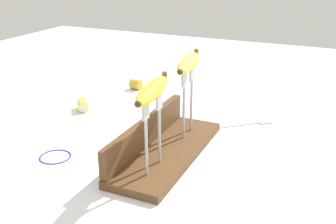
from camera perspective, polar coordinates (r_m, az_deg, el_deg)
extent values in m
plane|color=silver|center=(1.05, 0.00, -6.14)|extent=(3.00, 3.00, 0.00)
cube|color=brown|center=(1.04, 0.00, -5.64)|extent=(0.42, 0.14, 0.02)
cube|color=brown|center=(1.05, -3.10, -2.77)|extent=(0.41, 0.02, 0.07)
cylinder|color=#B2B2B7|center=(0.89, -3.06, -5.03)|extent=(0.01, 0.01, 0.14)
cube|color=#B2B2B7|center=(0.86, -3.17, 0.09)|extent=(0.03, 0.01, 0.04)
cylinder|color=#B2B2B7|center=(0.95, -1.21, -3.37)|extent=(0.01, 0.01, 0.14)
cube|color=#B2B2B7|center=(0.92, -1.25, 1.50)|extent=(0.03, 0.01, 0.04)
cylinder|color=#B2B2B7|center=(1.07, 2.22, -0.05)|extent=(0.01, 0.01, 0.15)
cube|color=#B2B2B7|center=(1.04, 2.29, 4.59)|extent=(0.03, 0.01, 0.04)
cylinder|color=#B2B2B7|center=(1.12, 3.29, 0.90)|extent=(0.01, 0.01, 0.15)
cube|color=#B2B2B7|center=(1.09, 3.39, 5.36)|extent=(0.03, 0.01, 0.04)
ellipsoid|color=yellow|center=(0.87, -2.21, 3.05)|extent=(0.19, 0.06, 0.04)
cylinder|color=brown|center=(0.95, -0.54, 5.16)|extent=(0.01, 0.01, 0.02)
sphere|color=#3F2D19|center=(0.80, -4.26, 1.09)|extent=(0.01, 0.01, 0.01)
ellipsoid|color=#DBD147|center=(1.06, 2.89, 6.90)|extent=(0.19, 0.07, 0.04)
cylinder|color=brown|center=(1.14, 3.91, 8.39)|extent=(0.01, 0.01, 0.02)
sphere|color=#3F2D19|center=(0.97, 1.69, 5.64)|extent=(0.01, 0.01, 0.01)
cylinder|color=#B2B2B7|center=(1.24, 9.90, -1.78)|extent=(0.10, 0.11, 0.01)
cube|color=#B2B2B7|center=(1.28, 13.42, -1.32)|extent=(0.04, 0.04, 0.01)
cylinder|color=#DBD147|center=(1.37, -11.87, 0.98)|extent=(0.07, 0.06, 0.04)
cylinder|color=beige|center=(1.34, -11.83, 0.56)|extent=(0.02, 0.03, 0.03)
cylinder|color=gold|center=(1.55, -4.52, 3.91)|extent=(0.04, 0.04, 0.04)
cylinder|color=beige|center=(1.56, -5.12, 4.00)|extent=(0.03, 0.01, 0.03)
torus|color=#1E2DA5|center=(1.08, -15.58, -6.01)|extent=(0.08, 0.08, 0.00)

